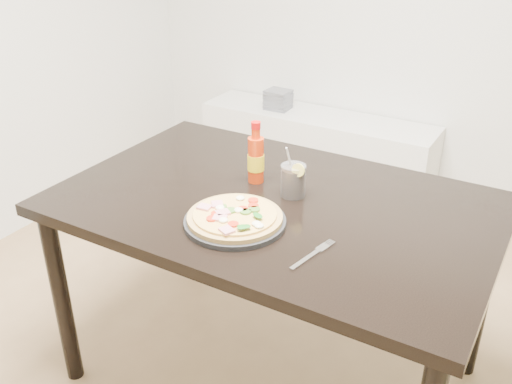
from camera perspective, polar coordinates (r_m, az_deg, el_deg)
The scene contains 8 objects.
dining_table at distance 1.89m, azimuth 1.84°, elevation -2.98°, with size 1.40×0.90×0.75m.
plate at distance 1.71m, azimuth -2.12°, elevation -2.99°, with size 0.31×0.31×0.02m, color #232325.
pizza at distance 1.70m, azimuth -2.14°, elevation -2.44°, with size 0.29×0.29×0.03m.
hot_sauce_bottle at distance 1.93m, azimuth -0.01°, elevation 3.38°, with size 0.07×0.07×0.22m.
cola_cup at distance 1.86m, azimuth 3.73°, elevation 1.10°, with size 0.09×0.08×0.17m.
fork at distance 1.58m, azimuth 5.82°, elevation -6.15°, with size 0.05×0.19×0.00m.
media_console at distance 3.46m, azimuth 5.94°, elevation 3.77°, with size 1.40×0.34×0.50m, color white.
cd_stack at distance 3.44m, azimuth 2.22°, elevation 9.22°, with size 0.14×0.12×0.11m.
Camera 1 is at (0.49, -0.84, 1.61)m, focal length 40.00 mm.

